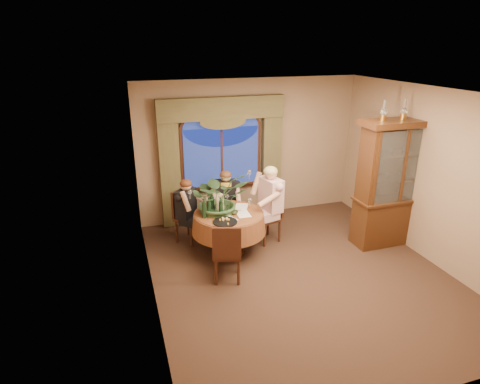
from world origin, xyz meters
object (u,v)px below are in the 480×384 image
object	(u,v)px
person_pink	(271,204)
wine_bottle_5	(212,202)
wine_bottle_0	(217,203)
wine_bottle_1	(204,208)
wine_bottle_4	(221,207)
stoneware_vase	(220,203)
wine_bottle_3	(207,204)
chair_back_right	(224,209)
person_scarf	(226,202)
oil_lamp_right	(424,108)
olive_bowl	(234,213)
oil_lamp_center	(404,109)
person_back	(186,212)
centerpiece_plant	(219,176)
chair_right	(267,217)
oil_lamp_left	(384,110)
china_cabinet	(393,184)
dining_table	(229,233)
wine_bottle_2	(209,207)
chair_back	(189,217)
chair_front_left	(227,251)

from	to	relation	value
person_pink	wine_bottle_5	bearing A→B (deg)	78.09
person_pink	wine_bottle_0	world-z (taller)	person_pink
wine_bottle_1	wine_bottle_4	size ratio (longest dim) A/B	1.00
stoneware_vase	wine_bottle_3	bearing A→B (deg)	-170.64
stoneware_vase	wine_bottle_4	bearing A→B (deg)	-99.48
chair_back_right	person_scarf	size ratio (longest dim) A/B	0.77
wine_bottle_0	oil_lamp_right	bearing A→B (deg)	-9.31
olive_bowl	wine_bottle_5	world-z (taller)	wine_bottle_5
oil_lamp_center	chair_back_right	bearing A→B (deg)	155.29
person_back	centerpiece_plant	size ratio (longest dim) A/B	1.15
chair_right	wine_bottle_5	bearing A→B (deg)	76.88
person_back	olive_bowl	bearing A→B (deg)	89.85
wine_bottle_3	oil_lamp_left	bearing A→B (deg)	-11.26
oil_lamp_left	person_scarf	world-z (taller)	oil_lamp_left
person_pink	centerpiece_plant	world-z (taller)	centerpiece_plant
china_cabinet	wine_bottle_0	size ratio (longest dim) A/B	6.80
dining_table	wine_bottle_2	size ratio (longest dim) A/B	3.82
person_pink	wine_bottle_0	xyz separation A→B (m)	(-1.01, -0.11, 0.20)
chair_back	person_scarf	bearing A→B (deg)	150.29
chair_back_right	chair_back	xyz separation A→B (m)	(-0.69, -0.15, 0.00)
olive_bowl	wine_bottle_2	bearing A→B (deg)	176.65
chair_right	wine_bottle_5	distance (m)	1.11
person_pink	stoneware_vase	xyz separation A→B (m)	(-0.96, -0.07, 0.18)
chair_right	chair_front_left	world-z (taller)	same
chair_right	olive_bowl	bearing A→B (deg)	96.52
person_pink	person_scarf	size ratio (longest dim) A/B	1.16
oil_lamp_center	wine_bottle_4	size ratio (longest dim) A/B	1.03
oil_lamp_left	wine_bottle_3	bearing A→B (deg)	168.74
wine_bottle_3	oil_lamp_right	bearing A→B (deg)	-8.87
china_cabinet	person_scarf	world-z (taller)	china_cabinet
chair_right	wine_bottle_3	world-z (taller)	wine_bottle_3
oil_lamp_right	wine_bottle_5	xyz separation A→B (m)	(-3.49, 0.65, -1.50)
wine_bottle_1	dining_table	bearing A→B (deg)	9.29
wine_bottle_5	person_pink	bearing A→B (deg)	1.15
wine_bottle_4	wine_bottle_2	bearing A→B (deg)	168.12
dining_table	centerpiece_plant	world-z (taller)	centerpiece_plant
person_scarf	centerpiece_plant	xyz separation A→B (m)	(-0.30, -0.66, 0.75)
person_scarf	wine_bottle_2	world-z (taller)	person_scarf
chair_back	wine_bottle_0	distance (m)	0.80
wine_bottle_2	person_back	bearing A→B (deg)	114.79
chair_right	wine_bottle_1	distance (m)	1.32
oil_lamp_left	chair_back_right	size ratio (longest dim) A/B	0.35
oil_lamp_left	wine_bottle_1	world-z (taller)	oil_lamp_left
dining_table	chair_front_left	world-z (taller)	chair_front_left
wine_bottle_3	wine_bottle_1	bearing A→B (deg)	-116.09
wine_bottle_4	chair_back_right	bearing A→B (deg)	71.65
chair_front_left	person_back	size ratio (longest dim) A/B	0.78
centerpiece_plant	person_pink	bearing A→B (deg)	4.04
chair_front_left	wine_bottle_3	xyz separation A→B (m)	(-0.10, 0.87, 0.44)
person_scarf	wine_bottle_3	size ratio (longest dim) A/B	3.77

